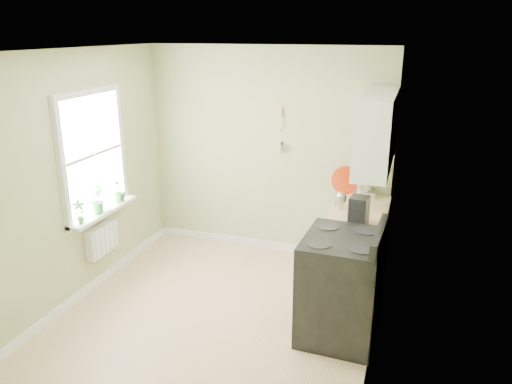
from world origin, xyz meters
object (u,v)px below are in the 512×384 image
(stand_mixer, at_px, (364,181))
(kettle, at_px, (340,200))
(stove, at_px, (341,286))
(coffee_maker, at_px, (359,212))

(stand_mixer, bearing_deg, kettle, -109.48)
(stove, height_order, kettle, stove)
(stove, bearing_deg, coffee_maker, 85.21)
(kettle, relative_size, coffee_maker, 0.61)
(stove, bearing_deg, stand_mixer, 90.30)
(stand_mixer, distance_m, kettle, 0.62)
(stove, xyz_separation_m, coffee_maker, (0.05, 0.64, 0.54))
(kettle, bearing_deg, coffee_maker, -60.59)
(kettle, height_order, coffee_maker, coffee_maker)
(kettle, bearing_deg, stand_mixer, 70.52)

